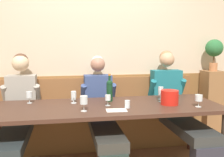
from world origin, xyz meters
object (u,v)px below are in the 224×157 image
at_px(person_center_left_seat, 176,105).
at_px(wine_glass_mid_right, 161,91).
at_px(wine_glass_mid_left, 29,95).
at_px(water_tumbler_right, 73,96).
at_px(ice_bucket, 170,97).
at_px(wine_glass_near_bucket, 84,101).
at_px(wine_glass_right_end, 161,93).
at_px(dining_table, 105,111).
at_px(wine_glass_center_front, 199,98).
at_px(wine_glass_left_end, 108,98).
at_px(wine_glass_center_rear, 74,95).
at_px(potted_plant, 214,50).
at_px(water_tumbler_center, 127,104).
at_px(wall_bench, 98,126).
at_px(wine_bottle_amber_mid, 110,90).
at_px(person_right_seat, 18,110).
at_px(person_center_right_seat, 102,109).

height_order(person_center_left_seat, wine_glass_mid_right, person_center_left_seat).
bearing_deg(wine_glass_mid_left, water_tumbler_right, 9.25).
height_order(ice_bucket, wine_glass_near_bucket, ice_bucket).
distance_m(wine_glass_right_end, wine_glass_mid_right, 0.14).
distance_m(dining_table, person_center_left_seat, 1.04).
bearing_deg(wine_glass_center_front, wine_glass_left_end, 166.40).
xyz_separation_m(wine_glass_center_rear, wine_glass_mid_right, (1.06, 0.02, 0.02)).
xyz_separation_m(dining_table, potted_plant, (1.74, 0.75, 0.66)).
bearing_deg(water_tumbler_center, wall_bench, 103.82).
relative_size(ice_bucket, wine_glass_mid_right, 1.25).
distance_m(person_center_left_seat, potted_plant, 1.11).
bearing_deg(wine_glass_mid_right, wine_glass_left_end, -163.03).
bearing_deg(wine_bottle_amber_mid, ice_bucket, -24.59).
distance_m(wine_glass_mid_right, water_tumbler_right, 1.07).
distance_m(ice_bucket, wine_glass_left_end, 0.69).
relative_size(wine_bottle_amber_mid, wine_glass_mid_right, 2.07).
height_order(dining_table, ice_bucket, ice_bucket).
bearing_deg(dining_table, wine_glass_right_end, 5.84).
bearing_deg(wine_glass_right_end, wine_glass_left_end, -172.86).
bearing_deg(ice_bucket, wine_bottle_amber_mid, 155.41).
bearing_deg(person_center_left_seat, potted_plant, 29.33).
xyz_separation_m(wine_bottle_amber_mid, wine_glass_left_end, (-0.06, -0.23, -0.05)).
xyz_separation_m(person_right_seat, person_center_right_seat, (0.99, -0.02, -0.03)).
height_order(dining_table, wine_bottle_amber_mid, wine_bottle_amber_mid).
bearing_deg(ice_bucket, wine_glass_mid_left, 167.50).
bearing_deg(wine_bottle_amber_mid, wine_glass_left_end, -104.23).
bearing_deg(water_tumbler_right, wine_glass_mid_left, -170.75).
bearing_deg(wine_glass_left_end, wine_glass_center_rear, 152.26).
height_order(ice_bucket, potted_plant, potted_plant).
xyz_separation_m(person_center_left_seat, wine_glass_center_rear, (-1.32, -0.15, 0.20)).
distance_m(person_right_seat, water_tumbler_center, 1.31).
bearing_deg(potted_plant, wine_glass_mid_right, -151.68).
bearing_deg(wine_glass_mid_left, wine_glass_near_bucket, -39.13).
distance_m(dining_table, wine_bottle_amber_mid, 0.31).
relative_size(person_center_left_seat, wine_glass_near_bucket, 8.44).
xyz_separation_m(person_center_left_seat, wine_glass_near_bucket, (-1.24, -0.54, 0.22)).
xyz_separation_m(wine_glass_right_end, potted_plant, (1.06, 0.68, 0.49)).
bearing_deg(potted_plant, wine_glass_center_front, -127.44).
bearing_deg(wine_glass_mid_right, water_tumbler_center, -144.94).
bearing_deg(person_right_seat, wine_glass_mid_right, -5.16).
bearing_deg(water_tumbler_center, wine_glass_mid_right, 35.06).
bearing_deg(person_center_left_seat, dining_table, -161.72).
xyz_separation_m(wine_glass_mid_left, water_tumbler_right, (0.50, 0.08, -0.05)).
bearing_deg(wall_bench, dining_table, -90.00).
height_order(wine_glass_mid_left, wine_glass_near_bucket, wine_glass_near_bucket).
bearing_deg(wine_glass_center_front, water_tumbler_right, 155.73).
height_order(wine_bottle_amber_mid, wine_glass_right_end, wine_bottle_amber_mid).
relative_size(wine_glass_near_bucket, wine_glass_mid_right, 1.00).
relative_size(wall_bench, person_right_seat, 2.16).
height_order(wine_glass_mid_left, wine_glass_center_front, wine_glass_mid_left).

